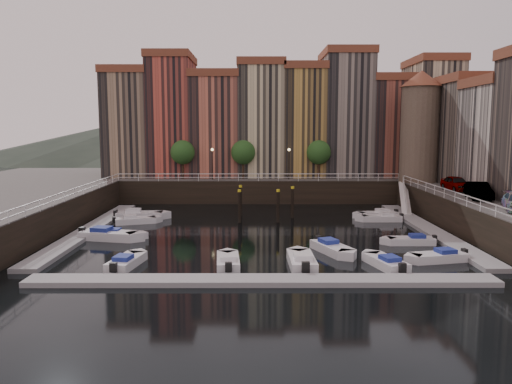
{
  "coord_description": "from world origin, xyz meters",
  "views": [
    {
      "loc": [
        -0.44,
        -47.75,
        9.82
      ],
      "look_at": [
        -0.33,
        4.0,
        3.14
      ],
      "focal_mm": 35.0,
      "sensor_mm": 36.0,
      "label": 1
    }
  ],
  "objects_px": {
    "boat_left_1": "(107,235)",
    "boat_left_2": "(118,235)",
    "gangway": "(405,196)",
    "car_b": "(478,192)",
    "corner_tower": "(420,125)",
    "mooring_pilings": "(263,204)",
    "boat_left_3": "(134,220)",
    "car_a": "(456,184)"
  },
  "relations": [
    {
      "from": "boat_left_2",
      "to": "car_a",
      "type": "relative_size",
      "value": 0.9
    },
    {
      "from": "boat_left_3",
      "to": "car_b",
      "type": "distance_m",
      "value": 34.08
    },
    {
      "from": "corner_tower",
      "to": "car_a",
      "type": "xyz_separation_m",
      "value": [
        1.17,
        -9.14,
        -6.4
      ]
    },
    {
      "from": "boat_left_1",
      "to": "boat_left_2",
      "type": "distance_m",
      "value": 0.94
    },
    {
      "from": "boat_left_3",
      "to": "car_a",
      "type": "bearing_deg",
      "value": -14.37
    },
    {
      "from": "mooring_pilings",
      "to": "boat_left_3",
      "type": "bearing_deg",
      "value": -170.43
    },
    {
      "from": "mooring_pilings",
      "to": "gangway",
      "type": "bearing_deg",
      "value": 16.11
    },
    {
      "from": "mooring_pilings",
      "to": "boat_left_1",
      "type": "distance_m",
      "value": 16.98
    },
    {
      "from": "boat_left_1",
      "to": "car_a",
      "type": "xyz_separation_m",
      "value": [
        34.65,
        9.9,
        3.39
      ]
    },
    {
      "from": "gangway",
      "to": "boat_left_3",
      "type": "bearing_deg",
      "value": -166.74
    },
    {
      "from": "boat_left_3",
      "to": "car_a",
      "type": "distance_m",
      "value": 34.34
    },
    {
      "from": "corner_tower",
      "to": "gangway",
      "type": "relative_size",
      "value": 1.66
    },
    {
      "from": "gangway",
      "to": "boat_left_1",
      "type": "relative_size",
      "value": 1.53
    },
    {
      "from": "boat_left_2",
      "to": "car_b",
      "type": "relative_size",
      "value": 0.87
    },
    {
      "from": "boat_left_2",
      "to": "boat_left_1",
      "type": "bearing_deg",
      "value": -139.13
    },
    {
      "from": "corner_tower",
      "to": "car_a",
      "type": "distance_m",
      "value": 11.22
    },
    {
      "from": "boat_left_3",
      "to": "car_a",
      "type": "height_order",
      "value": "car_a"
    },
    {
      "from": "gangway",
      "to": "car_b",
      "type": "height_order",
      "value": "car_b"
    },
    {
      "from": "gangway",
      "to": "car_b",
      "type": "relative_size",
      "value": 1.71
    },
    {
      "from": "boat_left_2",
      "to": "mooring_pilings",
      "type": "bearing_deg",
      "value": 39.76
    },
    {
      "from": "gangway",
      "to": "car_b",
      "type": "bearing_deg",
      "value": -71.54
    },
    {
      "from": "boat_left_2",
      "to": "boat_left_3",
      "type": "distance_m",
      "value": 6.93
    },
    {
      "from": "corner_tower",
      "to": "boat_left_2",
      "type": "distance_m",
      "value": 38.87
    },
    {
      "from": "gangway",
      "to": "car_a",
      "type": "xyz_separation_m",
      "value": [
        4.07,
        -4.64,
        1.88
      ]
    },
    {
      "from": "car_b",
      "to": "boat_left_2",
      "type": "bearing_deg",
      "value": -164.54
    },
    {
      "from": "corner_tower",
      "to": "boat_left_3",
      "type": "height_order",
      "value": "corner_tower"
    },
    {
      "from": "gangway",
      "to": "mooring_pilings",
      "type": "relative_size",
      "value": 1.37
    },
    {
      "from": "boat_left_2",
      "to": "car_b",
      "type": "height_order",
      "value": "car_b"
    },
    {
      "from": "mooring_pilings",
      "to": "boat_left_1",
      "type": "relative_size",
      "value": 1.12
    },
    {
      "from": "boat_left_1",
      "to": "boat_left_2",
      "type": "bearing_deg",
      "value": 48.23
    },
    {
      "from": "gangway",
      "to": "boat_left_3",
      "type": "distance_m",
      "value": 30.88
    },
    {
      "from": "boat_left_2",
      "to": "corner_tower",
      "type": "bearing_deg",
      "value": 34.28
    },
    {
      "from": "mooring_pilings",
      "to": "boat_left_1",
      "type": "height_order",
      "value": "mooring_pilings"
    },
    {
      "from": "corner_tower",
      "to": "boat_left_2",
      "type": "relative_size",
      "value": 3.27
    },
    {
      "from": "mooring_pilings",
      "to": "car_a",
      "type": "relative_size",
      "value": 1.3
    },
    {
      "from": "corner_tower",
      "to": "gangway",
      "type": "height_order",
      "value": "corner_tower"
    },
    {
      "from": "gangway",
      "to": "boat_left_3",
      "type": "relative_size",
      "value": 1.89
    },
    {
      "from": "boat_left_3",
      "to": "boat_left_2",
      "type": "bearing_deg",
      "value": -106.93
    },
    {
      "from": "boat_left_1",
      "to": "car_a",
      "type": "height_order",
      "value": "car_a"
    },
    {
      "from": "gangway",
      "to": "car_a",
      "type": "bearing_deg",
      "value": -48.78
    },
    {
      "from": "boat_left_3",
      "to": "mooring_pilings",
      "type": "bearing_deg",
      "value": -8.88
    },
    {
      "from": "gangway",
      "to": "mooring_pilings",
      "type": "distance_m",
      "value": 17.4
    }
  ]
}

